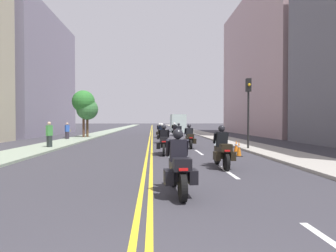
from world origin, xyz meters
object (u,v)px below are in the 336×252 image
Objects in this scene: traffic_cone_1 at (236,146)px; street_tree_0 at (87,109)px; motorcycle_1 at (222,151)px; pedestrian_0 at (49,135)px; motorcycle_7 at (174,130)px; motorcycle_5 at (179,133)px; motorcycle_0 at (178,168)px; pedestrian_1 at (67,131)px; motorcycle_3 at (189,138)px; motorcycle_4 at (162,135)px; traffic_light_near at (248,100)px; motorcycle_6 at (160,132)px; motorcycle_2 at (164,142)px; street_tree_1 at (83,102)px; traffic_cone_0 at (239,149)px; parked_truck at (177,124)px.

traffic_cone_1 is 0.16× the size of street_tree_0.
motorcycle_1 is 1.20× the size of pedestrian_0.
motorcycle_5 is at bearing -93.74° from motorcycle_7.
motorcycle_0 is at bearing -115.37° from traffic_cone_1.
pedestrian_1 is at bearing 111.16° from motorcycle_0.
motorcycle_4 is at bearing 111.08° from motorcycle_3.
motorcycle_7 is 1.26× the size of pedestrian_0.
motorcycle_0 is 0.49× the size of traffic_light_near.
motorcycle_3 is at bearing -80.30° from motorcycle_6.
motorcycle_2 is at bearing -62.76° from street_tree_0.
motorcycle_2 is 16.40m from street_tree_1.
pedestrian_1 is (-12.27, 12.19, 0.45)m from traffic_cone_0.
motorcycle_1 is at bearing -86.37° from motorcycle_5.
pedestrian_1 is (-10.36, 0.13, 0.19)m from motorcycle_5.
motorcycle_4 is at bearing 121.83° from traffic_cone_1.
motorcycle_1 is 3.69m from traffic_cone_0.
motorcycle_1 is 34.12m from parked_truck.
motorcycle_2 is 0.44× the size of street_tree_1.
traffic_cone_1 is 0.39× the size of pedestrian_0.
traffic_light_near is at bearing 41.43° from traffic_cone_1.
motorcycle_6 is (-1.66, 11.31, 0.00)m from motorcycle_3.
parked_truck is (-0.77, 28.85, 0.94)m from traffic_cone_1.
motorcycle_4 reaches higher than traffic_cone_0.
motorcycle_1 is 11.99m from pedestrian_0.
motorcycle_1 reaches higher than motorcycle_2.
traffic_cone_0 is 19.10m from street_tree_0.
motorcycle_0 reaches higher than motorcycle_3.
motorcycle_4 is 0.35× the size of parked_truck.
motorcycle_0 is at bearing -118.97° from motorcycle_1.
traffic_cone_0 is at bearing -11.32° from motorcycle_2.
motorcycle_4 is 1.00× the size of motorcycle_6.
motorcycle_6 is 8.49m from street_tree_1.
motorcycle_4 is at bearing -98.52° from parked_truck.
traffic_cone_0 is (3.61, -15.63, -0.26)m from motorcycle_6.
traffic_light_near reaches higher than motorcycle_0.
traffic_cone_0 is at bearing -65.34° from motorcycle_4.
street_tree_0 is at bearing 129.52° from motorcycle_3.
motorcycle_1 is at bearing -82.92° from motorcycle_6.
traffic_light_near is at bearing -46.30° from motorcycle_4.
motorcycle_4 is at bearing -113.48° from motorcycle_5.
traffic_cone_1 is 0.41× the size of pedestrian_1.
street_tree_1 reaches higher than motorcycle_1.
pedestrian_1 is at bearing -177.84° from motorcycle_5.
motorcycle_5 is 3.96m from motorcycle_6.
street_tree_0 reaches higher than motorcycle_5.
parked_truck is (11.97, 18.63, 0.43)m from pedestrian_1.
motorcycle_3 reaches higher than motorcycle_2.
street_tree_1 is (-9.78, 18.33, 3.10)m from motorcycle_1.
motorcycle_2 is 11.28m from motorcycle_5.
parked_truck reaches higher than motorcycle_0.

